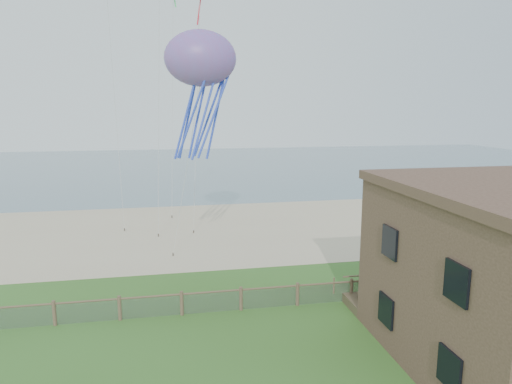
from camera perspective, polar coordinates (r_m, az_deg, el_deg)
ground at (r=19.07m, az=1.14°, el=-22.05°), size 160.00×160.00×0.00m
sand_beach at (r=39.23m, az=-5.52°, el=-4.70°), size 72.00×20.00×0.02m
ocean at (r=82.43m, az=-8.37°, el=3.25°), size 160.00×68.00×0.02m
chainlink_fence at (r=24.03m, az=-1.89°, el=-13.34°), size 36.20×0.20×1.25m
motel_deck at (r=28.23m, az=26.13°, el=-11.39°), size 15.00×2.00×0.50m
picnic_table at (r=25.13m, az=14.59°, el=-13.04°), size 1.91×1.57×0.72m
octopus_kite at (r=28.25m, az=-6.86°, el=12.08°), size 4.29×3.34×8.05m
kite_red at (r=33.78m, az=-7.04°, el=22.72°), size 2.02×1.93×2.46m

